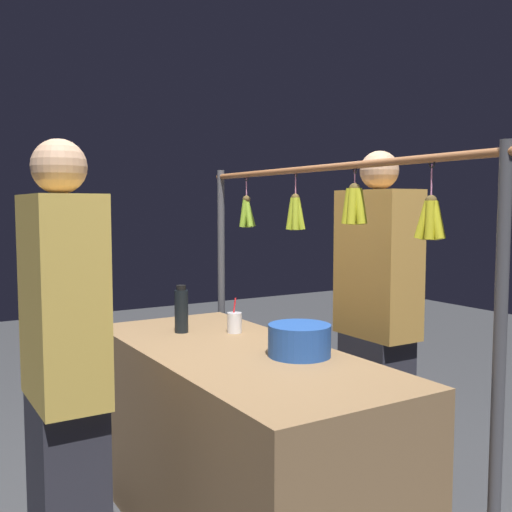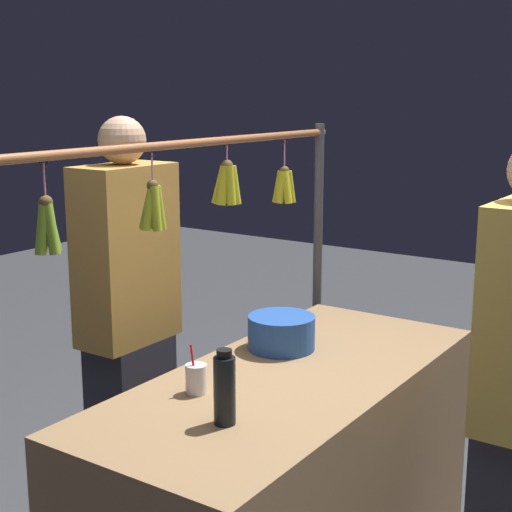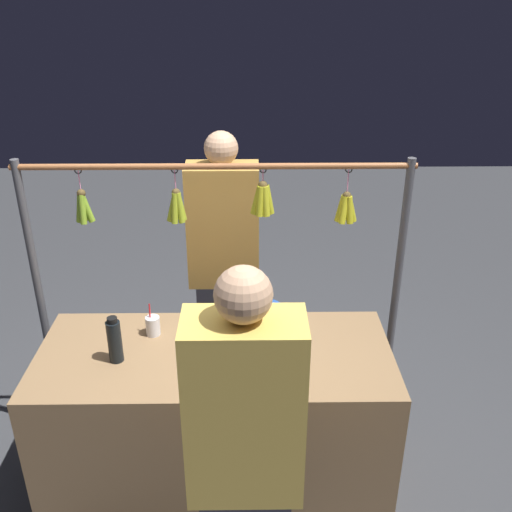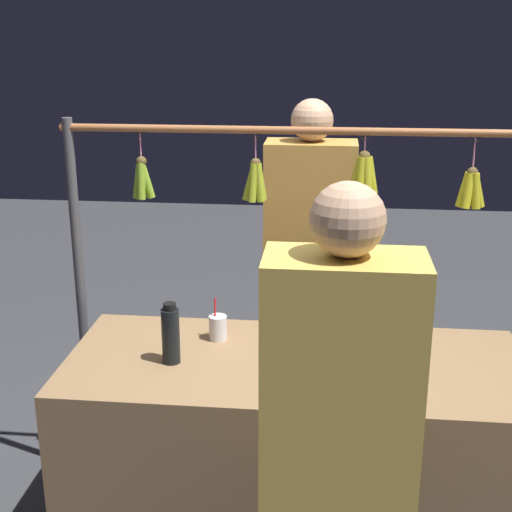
# 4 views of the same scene
# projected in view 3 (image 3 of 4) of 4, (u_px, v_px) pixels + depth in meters

# --- Properties ---
(ground_plane) EXTENTS (12.00, 12.00, 0.00)m
(ground_plane) POSITION_uv_depth(u_px,v_px,m) (219.00, 481.00, 3.19)
(ground_plane) COLOR #3C3D41
(market_counter) EXTENTS (1.76, 0.75, 0.87)m
(market_counter) POSITION_uv_depth(u_px,v_px,m) (217.00, 421.00, 3.00)
(market_counter) COLOR olive
(market_counter) RESTS_ON ground
(display_rack) EXTENTS (2.05, 0.12, 1.72)m
(display_rack) POSITION_uv_depth(u_px,v_px,m) (222.00, 253.00, 3.08)
(display_rack) COLOR #4C4C51
(display_rack) RESTS_ON ground
(water_bottle) EXTENTS (0.07, 0.07, 0.24)m
(water_bottle) POSITION_uv_depth(u_px,v_px,m) (115.00, 340.00, 2.71)
(water_bottle) COLOR black
(water_bottle) RESTS_ON market_counter
(blue_bucket) EXTENTS (0.27, 0.27, 0.13)m
(blue_bucket) POSITION_uv_depth(u_px,v_px,m) (260.00, 321.00, 2.94)
(blue_bucket) COLOR #2550A7
(blue_bucket) RESTS_ON market_counter
(drink_cup) EXTENTS (0.07, 0.07, 0.17)m
(drink_cup) POSITION_uv_depth(u_px,v_px,m) (153.00, 326.00, 2.94)
(drink_cup) COLOR silver
(drink_cup) RESTS_ON market_counter
(vendor_person) EXTENTS (0.42, 0.23, 1.78)m
(vendor_person) POSITION_uv_depth(u_px,v_px,m) (224.00, 275.00, 3.53)
(vendor_person) COLOR #2D2D38
(vendor_person) RESTS_ON ground
(customer_person) EXTENTS (0.41, 0.22, 1.73)m
(customer_person) POSITION_uv_depth(u_px,v_px,m) (245.00, 479.00, 2.11)
(customer_person) COLOR #2D2D38
(customer_person) RESTS_ON ground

